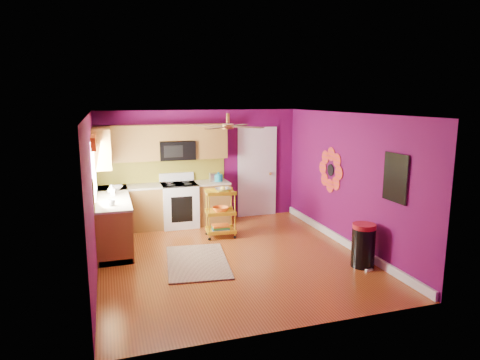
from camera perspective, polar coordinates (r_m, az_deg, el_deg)
name	(u,v)px	position (r m, az deg, el deg)	size (l,w,h in m)	color
ground	(232,257)	(7.64, -1.11, -10.26)	(5.00, 5.00, 0.00)	brown
room_envelope	(233,166)	(7.23, -0.95, 1.92)	(4.54, 5.04, 2.52)	#600B4D
lower_cabinets	(144,213)	(8.99, -12.74, -4.37)	(2.81, 2.31, 0.94)	brown
electric_range	(179,204)	(9.41, -8.10, -3.21)	(0.76, 0.66, 1.13)	white
upper_cabinetry	(144,145)	(9.10, -12.64, 4.57)	(2.80, 2.30, 1.26)	brown
left_window	(94,157)	(7.96, -18.91, 2.93)	(0.08, 1.35, 1.08)	white
panel_door	(257,173)	(10.05, 2.28, 0.94)	(0.95, 0.11, 2.15)	white
right_wall_art	(357,173)	(7.87, 15.34, 0.88)	(0.04, 2.74, 1.04)	black
ceiling_fan	(228,126)	(7.34, -1.62, 7.23)	(1.01, 1.01, 0.26)	#BF8C3F
shag_rug	(197,262)	(7.45, -5.71, -10.79)	(1.01, 1.65, 0.02)	#321B10
rolling_cart	(221,211)	(8.56, -2.56, -4.17)	(0.61, 0.47, 1.04)	yellow
trash_can	(363,245)	(7.42, 16.11, -8.37)	(0.43, 0.45, 0.73)	black
teal_kettle	(219,178)	(9.47, -2.88, 0.32)	(0.18, 0.18, 0.21)	teal
toaster	(214,177)	(9.51, -3.43, 0.40)	(0.22, 0.15, 0.18)	beige
soap_bottle_a	(112,191)	(8.40, -16.66, -1.36)	(0.09, 0.09, 0.20)	#EA3F72
soap_bottle_b	(111,189)	(8.58, -16.81, -1.19)	(0.14, 0.14, 0.18)	white
counter_dish	(116,188)	(9.00, -16.20, -0.99)	(0.27, 0.27, 0.07)	white
counter_cup	(111,203)	(7.65, -16.79, -2.94)	(0.13, 0.13, 0.10)	white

